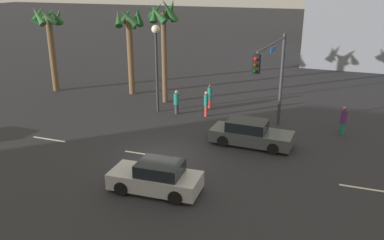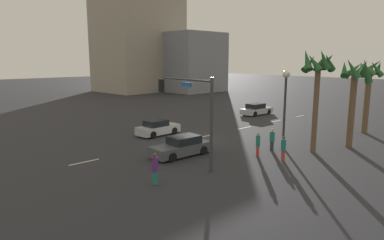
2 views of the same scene
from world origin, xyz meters
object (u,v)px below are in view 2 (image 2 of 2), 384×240
pedestrian_1 (258,143)px  building_2 (189,62)px  pedestrian_3 (155,168)px  car_1 (182,147)px  pedestrian_0 (272,139)px  palm_tree_2 (355,84)px  building_1 (139,40)px  car_0 (257,109)px  streetlamp (285,94)px  pedestrian_2 (283,148)px  palm_tree_1 (318,73)px  palm_tree_0 (369,80)px  car_2 (158,128)px  traffic_signal (190,104)px

pedestrian_1 → building_2: bearing=-126.7°
building_2 → pedestrian_3: bearing=45.6°
car_1 → pedestrian_0: pedestrian_0 is taller
palm_tree_2 → building_1: 55.34m
car_0 → pedestrian_0: pedestrian_0 is taller
pedestrian_1 → palm_tree_2: 9.07m
streetlamp → pedestrian_2: bearing=32.4°
pedestrian_0 → pedestrian_3: (10.84, -0.26, 0.06)m
pedestrian_3 → palm_tree_1: bearing=168.3°
palm_tree_1 → building_2: size_ratio=0.62×
palm_tree_0 → building_2: size_ratio=0.56×
streetlamp → palm_tree_2: 5.30m
streetlamp → palm_tree_1: (-0.39, 2.31, 1.66)m
car_0 → palm_tree_1: size_ratio=0.59×
car_2 → pedestrian_0: bearing=107.1°
car_0 → building_2: 34.22m
car_0 → traffic_signal: size_ratio=0.76×
car_2 → palm_tree_0: (-14.98, 12.51, 4.37)m
streetlamp → building_1: building_1 is taller
car_2 → palm_tree_1: size_ratio=0.53×
car_1 → traffic_signal: size_ratio=0.77×
pedestrian_2 → car_0: bearing=-138.2°
building_1 → pedestrian_2: bearing=61.4°
car_1 → pedestrian_1: pedestrian_1 is taller
palm_tree_0 → building_2: building_2 is taller
car_0 → building_1: building_1 is taller
building_1 → building_2: 11.93m
traffic_signal → building_2: size_ratio=0.48×
building_2 → car_0: bearing=62.1°
car_1 → building_2: 51.31m
pedestrian_0 → palm_tree_1: bearing=127.9°
pedestrian_0 → palm_tree_2: bearing=145.4°
car_1 → building_1: building_1 is taller
building_2 → traffic_signal: bearing=47.6°
palm_tree_2 → streetlamp: bearing=-43.1°
palm_tree_1 → car_1: bearing=-37.6°
palm_tree_2 → car_0: bearing=-117.6°
streetlamp → pedestrian_1: bearing=2.6°
car_2 → pedestrian_0: (-3.15, 10.23, 0.23)m
pedestrian_1 → palm_tree_1: (-3.93, 2.15, 4.94)m
palm_tree_2 → pedestrian_2: bearing=-12.4°
pedestrian_0 → palm_tree_1: size_ratio=0.22×
palm_tree_0 → palm_tree_2: bearing=11.7°
streetlamp → palm_tree_1: size_ratio=0.78×
pedestrian_3 → building_2: (-39.53, -40.81, 5.27)m
streetlamp → pedestrian_2: streetlamp is taller
car_1 → pedestrian_0: 6.97m
pedestrian_2 → palm_tree_1: (-3.59, 0.28, 4.96)m
building_1 → palm_tree_1: bearing=64.9°
car_0 → pedestrian_0: 17.16m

